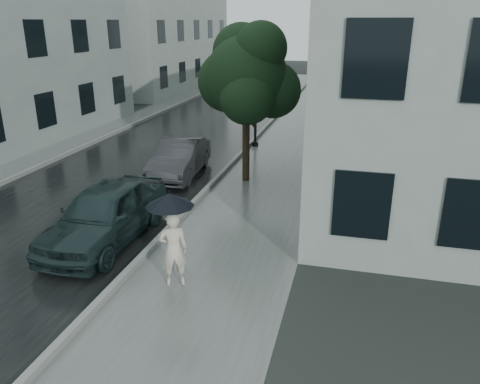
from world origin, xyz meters
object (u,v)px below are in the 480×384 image
(lamp_post, at_px, (253,78))
(car_far, at_px, (180,158))
(street_tree, at_px, (247,76))
(car_near, at_px, (105,214))
(pedestrian, at_px, (173,249))

(lamp_post, bearing_deg, car_far, -90.12)
(street_tree, xyz_separation_m, lamp_post, (-0.86, 4.68, -0.59))
(lamp_post, bearing_deg, car_near, -79.90)
(lamp_post, distance_m, car_far, 5.62)
(car_far, bearing_deg, pedestrian, -74.02)
(car_far, bearing_deg, lamp_post, 67.71)
(pedestrian, distance_m, street_tree, 7.76)
(car_near, bearing_deg, pedestrian, -31.34)
(street_tree, xyz_separation_m, car_far, (-2.44, -0.18, -2.93))
(pedestrian, height_order, car_far, pedestrian)
(lamp_post, xyz_separation_m, car_far, (-1.57, -4.86, -2.34))
(pedestrian, distance_m, car_near, 2.90)
(car_near, height_order, car_far, car_near)
(car_near, bearing_deg, street_tree, 69.21)
(street_tree, xyz_separation_m, car_near, (-2.27, -5.70, -2.84))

